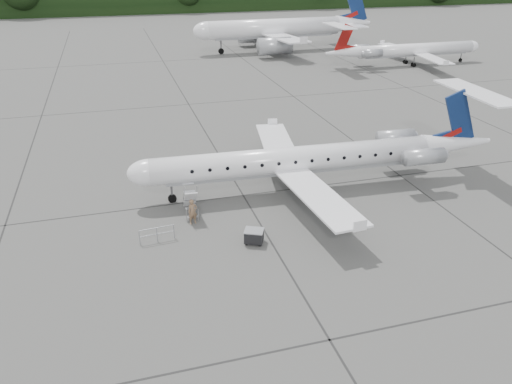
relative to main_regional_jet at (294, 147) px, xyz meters
name	(u,v)px	position (x,y,z in m)	size (l,w,h in m)	color
ground	(311,229)	(-0.86, -6.03, -3.52)	(320.00, 320.00, 0.00)	#565654
main_regional_jet	(294,147)	(0.00, 0.00, 0.00)	(27.48, 19.78, 7.05)	white
airstair	(190,200)	(-8.22, -1.76, -2.42)	(0.85, 2.30, 2.21)	white
passenger	(193,212)	(-8.28, -3.06, -2.63)	(0.65, 0.43, 1.78)	brown
safety_railing	(157,235)	(-10.88, -4.78, -3.02)	(2.20, 0.08, 1.00)	#92959A
baggage_cart	(254,236)	(-5.00, -6.65, -3.03)	(1.14, 0.92, 0.99)	black
bg_narrowbody	(274,19)	(16.82, 56.85, 2.16)	(31.64, 22.78, 11.36)	white
bg_regional_right	(417,43)	(35.04, 38.87, -0.14)	(25.76, 18.55, 6.76)	white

